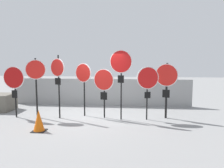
# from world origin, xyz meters

# --- Properties ---
(ground_plane) EXTENTS (40.00, 40.00, 0.00)m
(ground_plane) POSITION_xyz_m (0.00, 0.00, 0.00)
(ground_plane) COLOR gray
(fence_back) EXTENTS (8.92, 0.12, 1.33)m
(fence_back) POSITION_xyz_m (0.00, 2.28, 0.66)
(fence_back) COLOR gray
(fence_back) RESTS_ON ground
(stop_sign_0) EXTENTS (0.87, 0.14, 2.02)m
(stop_sign_0) POSITION_xyz_m (-2.99, -0.37, 1.47)
(stop_sign_0) COLOR black
(stop_sign_0) RESTS_ON ground
(stop_sign_1) EXTENTS (0.73, 0.29, 2.34)m
(stop_sign_1) POSITION_xyz_m (-2.13, -0.32, 1.71)
(stop_sign_1) COLOR black
(stop_sign_1) RESTS_ON ground
(stop_sign_2) EXTENTS (0.63, 0.32, 2.45)m
(stop_sign_2) POSITION_xyz_m (-1.25, -0.33, 1.76)
(stop_sign_2) COLOR black
(stop_sign_2) RESTS_ON ground
(stop_sign_3) EXTENTS (0.70, 0.35, 2.14)m
(stop_sign_3) POSITION_xyz_m (-0.36, 0.13, 1.61)
(stop_sign_3) COLOR black
(stop_sign_3) RESTS_ON ground
(stop_sign_4) EXTENTS (0.80, 0.29, 1.93)m
(stop_sign_4) POSITION_xyz_m (0.49, -0.11, 1.39)
(stop_sign_4) COLOR black
(stop_sign_4) RESTS_ON ground
(stop_sign_5) EXTENTS (0.84, 0.24, 2.64)m
(stop_sign_5) POSITION_xyz_m (1.16, -0.29, 2.04)
(stop_sign_5) COLOR black
(stop_sign_5) RESTS_ON ground
(stop_sign_6) EXTENTS (0.82, 0.27, 2.02)m
(stop_sign_6) POSITION_xyz_m (2.16, -0.23, 1.49)
(stop_sign_6) COLOR black
(stop_sign_6) RESTS_ON ground
(stop_sign_7) EXTENTS (0.83, 0.31, 2.15)m
(stop_sign_7) POSITION_xyz_m (2.89, 0.06, 1.48)
(stop_sign_7) COLOR black
(stop_sign_7) RESTS_ON ground
(traffic_cone_0) EXTENTS (0.42, 0.42, 0.69)m
(traffic_cone_0) POSITION_xyz_m (-1.38, -1.87, 0.34)
(traffic_cone_0) COLOR black
(traffic_cone_0) RESTS_ON ground
(storage_crate) EXTENTS (1.12, 0.99, 0.74)m
(storage_crate) POSITION_xyz_m (-4.33, 0.73, 0.37)
(storage_crate) COLOR #605B51
(storage_crate) RESTS_ON ground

